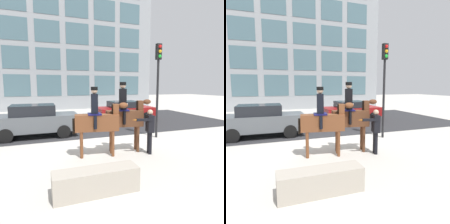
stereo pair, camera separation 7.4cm
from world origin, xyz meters
The scene contains 10 objects.
ground_plane centered at (0.00, 0.00, 0.00)m, with size 80.00×80.00×0.00m, color beige.
road_surface centered at (0.00, 4.75, 0.00)m, with size 20.26×8.50×0.01m.
office_building_facade centered at (0.00, 12.99, 7.55)m, with size 20.26×0.33×15.08m.
mounted_horse_lead centered at (-0.58, -1.88, 1.29)m, with size 1.97×0.70×2.48m.
mounted_horse_companion centered at (0.53, -1.75, 1.37)m, with size 1.80×0.66×2.64m.
pedestrian_bystander centered at (1.26, -2.30, 0.97)m, with size 0.89×0.44×1.65m.
street_car_near_lane centered at (-2.73, 1.85, 0.82)m, with size 4.05×1.79×1.58m.
street_car_far_lane centered at (3.29, 4.64, 0.74)m, with size 4.08×1.99×1.39m.
traffic_light centered at (2.81, -0.37, 2.95)m, with size 0.24×0.29×4.44m.
planter_ledge centered at (-1.33, -4.31, 0.30)m, with size 2.00×0.56×0.59m.
Camera 2 is at (-2.42, -8.60, 2.51)m, focal length 32.00 mm.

